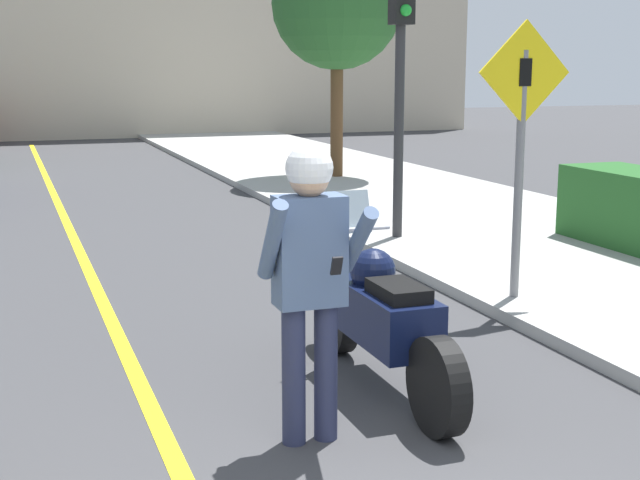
% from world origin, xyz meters
% --- Properties ---
extents(road_center_line, '(0.12, 36.00, 0.01)m').
position_xyz_m(road_center_line, '(-0.60, 6.00, 0.00)').
color(road_center_line, yellow).
rests_on(road_center_line, ground).
extents(building_backdrop, '(28.00, 1.20, 6.57)m').
position_xyz_m(building_backdrop, '(0.00, 26.00, 3.28)').
color(building_backdrop, beige).
rests_on(building_backdrop, ground).
extents(motorcycle, '(0.62, 2.31, 1.29)m').
position_xyz_m(motorcycle, '(0.97, 2.84, 0.50)').
color(motorcycle, black).
rests_on(motorcycle, ground).
extents(person_biker, '(0.59, 0.48, 1.77)m').
position_xyz_m(person_biker, '(0.22, 2.15, 1.09)').
color(person_biker, '#282D4C').
rests_on(person_biker, ground).
extents(crossing_sign, '(0.91, 0.08, 2.48)m').
position_xyz_m(crossing_sign, '(2.96, 4.31, 1.61)').
color(crossing_sign, slate).
rests_on(crossing_sign, sidewalk_curb).
extents(traffic_light, '(0.26, 0.30, 3.33)m').
position_xyz_m(traffic_light, '(3.17, 7.35, 2.44)').
color(traffic_light, '#2D2D30').
rests_on(traffic_light, sidewalk_curb).
extents(street_tree, '(2.45, 2.45, 4.45)m').
position_xyz_m(street_tree, '(4.66, 13.42, 3.32)').
color(street_tree, brown).
rests_on(street_tree, sidewalk_curb).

